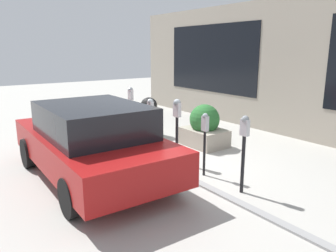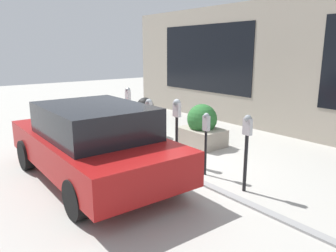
{
  "view_description": "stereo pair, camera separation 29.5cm",
  "coord_description": "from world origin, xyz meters",
  "px_view_note": "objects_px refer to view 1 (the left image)",
  "views": [
    {
      "loc": [
        -5.77,
        4.03,
        2.56
      ],
      "look_at": [
        0.0,
        -0.08,
        0.9
      ],
      "focal_mm": 35.0,
      "sensor_mm": 36.0,
      "label": 1
    },
    {
      "loc": [
        -5.59,
        4.27,
        2.56
      ],
      "look_at": [
        0.0,
        -0.08,
        0.9
      ],
      "focal_mm": 35.0,
      "sensor_mm": 36.0,
      "label": 2
    }
  ],
  "objects_px": {
    "parking_meter_middle": "(177,117)",
    "parking_meter_fourth": "(151,115)",
    "parked_car_front": "(92,140)",
    "trash_bin": "(149,116)",
    "parking_meter_nearest": "(244,141)",
    "planter_box": "(204,128)",
    "parking_meter_farthest": "(131,108)",
    "parking_meter_second": "(205,132)"
  },
  "relations": [
    {
      "from": "parking_meter_middle",
      "to": "parking_meter_fourth",
      "type": "bearing_deg",
      "value": 5.09
    },
    {
      "from": "parked_car_front",
      "to": "trash_bin",
      "type": "height_order",
      "value": "parked_car_front"
    },
    {
      "from": "parking_meter_middle",
      "to": "parked_car_front",
      "type": "relative_size",
      "value": 0.34
    },
    {
      "from": "parking_meter_nearest",
      "to": "planter_box",
      "type": "distance_m",
      "value": 3.05
    },
    {
      "from": "parking_meter_fourth",
      "to": "parked_car_front",
      "type": "xyz_separation_m",
      "value": [
        -0.7,
        1.84,
        -0.2
      ]
    },
    {
      "from": "trash_bin",
      "to": "parking_meter_fourth",
      "type": "bearing_deg",
      "value": 149.19
    },
    {
      "from": "planter_box",
      "to": "parked_car_front",
      "type": "distance_m",
      "value": 3.4
    },
    {
      "from": "parking_meter_farthest",
      "to": "trash_bin",
      "type": "distance_m",
      "value": 1.14
    },
    {
      "from": "parking_meter_middle",
      "to": "parking_meter_fourth",
      "type": "distance_m",
      "value": 0.98
    },
    {
      "from": "parking_meter_nearest",
      "to": "parking_meter_second",
      "type": "relative_size",
      "value": 1.09
    },
    {
      "from": "parking_meter_nearest",
      "to": "parking_meter_farthest",
      "type": "distance_m",
      "value": 3.93
    },
    {
      "from": "parked_car_front",
      "to": "trash_bin",
      "type": "xyz_separation_m",
      "value": [
        2.23,
        -2.75,
        -0.21
      ]
    },
    {
      "from": "parking_meter_fourth",
      "to": "planter_box",
      "type": "relative_size",
      "value": 1.16
    },
    {
      "from": "parking_meter_nearest",
      "to": "parked_car_front",
      "type": "xyz_separation_m",
      "value": [
        2.24,
        1.93,
        -0.19
      ]
    },
    {
      "from": "parking_meter_second",
      "to": "parking_meter_fourth",
      "type": "bearing_deg",
      "value": 2.64
    },
    {
      "from": "parking_meter_nearest",
      "to": "parking_meter_middle",
      "type": "height_order",
      "value": "parking_meter_middle"
    },
    {
      "from": "parking_meter_middle",
      "to": "parking_meter_farthest",
      "type": "xyz_separation_m",
      "value": [
        1.96,
        0.09,
        -0.08
      ]
    },
    {
      "from": "parking_meter_second",
      "to": "planter_box",
      "type": "relative_size",
      "value": 1.11
    },
    {
      "from": "parked_car_front",
      "to": "parking_meter_middle",
      "type": "bearing_deg",
      "value": -97.3
    },
    {
      "from": "parking_meter_farthest",
      "to": "parked_car_front",
      "type": "distance_m",
      "value": 2.51
    },
    {
      "from": "parking_meter_nearest",
      "to": "planter_box",
      "type": "bearing_deg",
      "value": -28.42
    },
    {
      "from": "parking_meter_middle",
      "to": "parking_meter_farthest",
      "type": "distance_m",
      "value": 1.96
    },
    {
      "from": "planter_box",
      "to": "parked_car_front",
      "type": "xyz_separation_m",
      "value": [
        -0.41,
        3.36,
        0.3
      ]
    },
    {
      "from": "trash_bin",
      "to": "parking_meter_farthest",
      "type": "bearing_deg",
      "value": 120.83
    },
    {
      "from": "planter_box",
      "to": "trash_bin",
      "type": "xyz_separation_m",
      "value": [
        1.82,
        0.61,
        0.09
      ]
    },
    {
      "from": "trash_bin",
      "to": "planter_box",
      "type": "bearing_deg",
      "value": -161.51
    },
    {
      "from": "parking_meter_second",
      "to": "planter_box",
      "type": "distance_m",
      "value": 2.21
    },
    {
      "from": "parking_meter_nearest",
      "to": "trash_bin",
      "type": "height_order",
      "value": "parking_meter_nearest"
    },
    {
      "from": "parking_meter_second",
      "to": "parked_car_front",
      "type": "bearing_deg",
      "value": 57.91
    },
    {
      "from": "parking_meter_farthest",
      "to": "trash_bin",
      "type": "xyz_separation_m",
      "value": [
        0.55,
        -0.91,
        -0.42
      ]
    },
    {
      "from": "parking_meter_second",
      "to": "parked_car_front",
      "type": "height_order",
      "value": "parked_car_front"
    },
    {
      "from": "parking_meter_farthest",
      "to": "planter_box",
      "type": "height_order",
      "value": "parking_meter_farthest"
    },
    {
      "from": "parking_meter_middle",
      "to": "trash_bin",
      "type": "bearing_deg",
      "value": -18.31
    },
    {
      "from": "parking_meter_middle",
      "to": "planter_box",
      "type": "bearing_deg",
      "value": -64.71
    },
    {
      "from": "parking_meter_second",
      "to": "parked_car_front",
      "type": "relative_size",
      "value": 0.3
    },
    {
      "from": "parking_meter_fourth",
      "to": "parking_meter_farthest",
      "type": "bearing_deg",
      "value": -0.08
    },
    {
      "from": "parking_meter_middle",
      "to": "parking_meter_fourth",
      "type": "xyz_separation_m",
      "value": [
        0.97,
        0.09,
        -0.09
      ]
    },
    {
      "from": "trash_bin",
      "to": "parked_car_front",
      "type": "bearing_deg",
      "value": 129.05
    },
    {
      "from": "parking_meter_fourth",
      "to": "parking_meter_farthest",
      "type": "xyz_separation_m",
      "value": [
        0.99,
        -0.0,
        0.01
      ]
    },
    {
      "from": "parking_meter_farthest",
      "to": "parking_meter_fourth",
      "type": "bearing_deg",
      "value": 179.92
    },
    {
      "from": "parking_meter_middle",
      "to": "parking_meter_fourth",
      "type": "relative_size",
      "value": 1.07
    },
    {
      "from": "trash_bin",
      "to": "parking_meter_second",
      "type": "bearing_deg",
      "value": 166.49
    }
  ]
}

